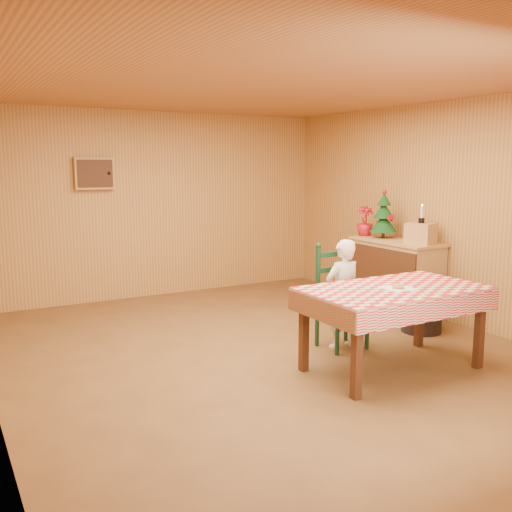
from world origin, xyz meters
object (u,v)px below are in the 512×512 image
Objects in this scene: seated_child at (343,294)px; shelf_unit at (395,276)px; dining_table at (394,296)px; ladder_chair at (339,299)px; christmas_tree at (384,216)px; crate at (421,233)px; storage_bin at (422,313)px.

seated_child reaches higher than shelf_unit.
dining_table is at bearing -133.73° from shelf_unit.
dining_table is at bearing -90.00° from ladder_chair.
christmas_tree is (0.01, 0.25, 0.74)m from shelf_unit.
shelf_unit reaches higher than dining_table.
dining_table is 0.81m from ladder_chair.
ladder_chair is 1.61m from crate.
seated_child is 1.18m from storage_bin.
ladder_chair is 1.91m from christmas_tree.
christmas_tree is (1.47, 1.78, 0.52)m from dining_table.
christmas_tree is at bearing 71.98° from storage_bin.
christmas_tree reaches higher than seated_child.
storage_bin is (1.13, -0.05, -0.28)m from ladder_chair.
crate reaches higher than shelf_unit.
crate is 0.68× the size of storage_bin.
dining_table is 1.47× the size of seated_child.
seated_child is 1.92m from christmas_tree.
christmas_tree is 1.40× the size of storage_bin.
storage_bin is at bearing -112.61° from shelf_unit.
shelf_unit is at bearing 91.23° from crate.
shelf_unit is at bearing -151.30° from seated_child.
ladder_chair is 1.17m from storage_bin.
dining_table is 2.67× the size of christmas_tree.
seated_child is at bearing 90.00° from dining_table.
shelf_unit is 2.81× the size of storage_bin.
crate reaches higher than storage_bin.
christmas_tree reaches higher than ladder_chair.
shelf_unit is (1.47, 1.53, -0.22)m from dining_table.
storage_bin is at bearing 32.94° from dining_table.
seated_child is 3.75× the size of crate.
seated_child is 1.61m from crate.
shelf_unit is (1.47, 0.75, -0.04)m from ladder_chair.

